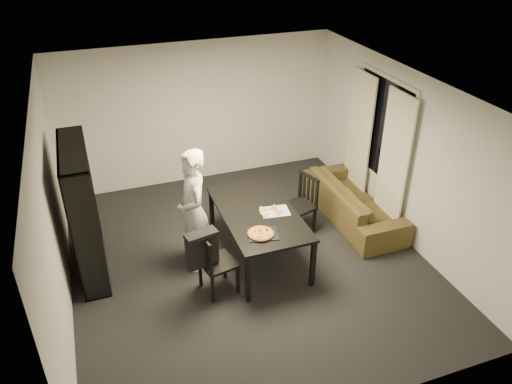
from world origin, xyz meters
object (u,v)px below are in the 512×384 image
object	(u,v)px
person	(193,211)
pepperoni_pizza	(261,233)
chair_right	(303,200)
sofa	(354,201)
baking_tray	(263,234)
chair_left	(212,260)
dining_table	(258,216)
bookshelf	(84,211)

from	to	relation	value
person	pepperoni_pizza	world-z (taller)	person
chair_right	person	xyz separation A→B (m)	(-1.81, -0.29, 0.36)
pepperoni_pizza	sofa	distance (m)	2.30
baking_tray	sofa	size ratio (longest dim) A/B	0.18
chair_left	baking_tray	bearing A→B (deg)	-101.61
chair_left	sofa	size ratio (longest dim) A/B	0.43
dining_table	baking_tray	xyz separation A→B (m)	(-0.14, -0.55, 0.07)
chair_left	pepperoni_pizza	xyz separation A→B (m)	(0.68, -0.01, 0.27)
chair_left	chair_right	xyz separation A→B (m)	(1.75, 0.97, 0.01)
chair_right	pepperoni_pizza	world-z (taller)	chair_right
baking_tray	bookshelf	bearing A→B (deg)	153.27
dining_table	person	world-z (taller)	person
dining_table	pepperoni_pizza	size ratio (longest dim) A/B	5.32
dining_table	sofa	size ratio (longest dim) A/B	0.86
chair_right	baking_tray	size ratio (longest dim) A/B	2.42
dining_table	pepperoni_pizza	xyz separation A→B (m)	(-0.17, -0.55, 0.10)
bookshelf	person	world-z (taller)	bookshelf
bookshelf	dining_table	size ratio (longest dim) A/B	1.02
chair_left	dining_table	bearing A→B (deg)	-68.80
pepperoni_pizza	bookshelf	bearing A→B (deg)	152.82
pepperoni_pizza	sofa	bearing A→B (deg)	26.31
chair_right	pepperoni_pizza	distance (m)	1.47
chair_left	person	distance (m)	0.78
dining_table	chair_left	xyz separation A→B (m)	(-0.85, -0.54, -0.17)
bookshelf	baking_tray	world-z (taller)	bookshelf
baking_tray	chair_right	bearing A→B (deg)	43.17
sofa	person	bearing A→B (deg)	96.43
person	bookshelf	bearing A→B (deg)	-108.86
dining_table	person	distance (m)	0.94
person	pepperoni_pizza	bearing A→B (deg)	45.17
chair_left	person	bearing A→B (deg)	-6.27
sofa	dining_table	bearing A→B (deg)	103.54
chair_right	person	distance (m)	1.87
dining_table	person	xyz separation A→B (m)	(-0.91, 0.13, 0.20)
person	sofa	distance (m)	2.84
person	sofa	xyz separation A→B (m)	(2.76, 0.31, -0.59)
baking_tray	pepperoni_pizza	distance (m)	0.04
chair_right	baking_tray	bearing A→B (deg)	-64.09
chair_right	dining_table	bearing A→B (deg)	-82.05
bookshelf	sofa	bearing A→B (deg)	-1.62
chair_right	sofa	bearing A→B (deg)	74.08
bookshelf	person	bearing A→B (deg)	-16.73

